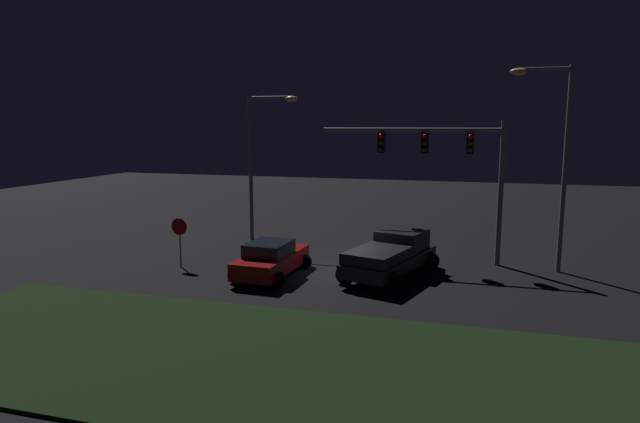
% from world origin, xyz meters
% --- Properties ---
extents(ground_plane, '(80.00, 80.00, 0.00)m').
position_xyz_m(ground_plane, '(0.00, 0.00, 0.00)').
color(ground_plane, black).
extents(grass_median, '(23.16, 7.95, 0.10)m').
position_xyz_m(grass_median, '(0.00, -9.83, 0.05)').
color(grass_median, black).
rests_on(grass_median, ground_plane).
extents(pickup_truck, '(3.87, 5.74, 1.80)m').
position_xyz_m(pickup_truck, '(2.03, -0.42, 1.00)').
color(pickup_truck, black).
rests_on(pickup_truck, ground_plane).
extents(car_sedan, '(2.61, 4.47, 1.51)m').
position_xyz_m(car_sedan, '(-2.85, -1.88, 0.74)').
color(car_sedan, maroon).
rests_on(car_sedan, ground_plane).
extents(traffic_signal_gantry, '(8.32, 0.56, 6.50)m').
position_xyz_m(traffic_signal_gantry, '(3.94, 2.68, 4.90)').
color(traffic_signal_gantry, slate).
rests_on(traffic_signal_gantry, ground_plane).
extents(street_lamp_left, '(2.84, 0.44, 7.91)m').
position_xyz_m(street_lamp_left, '(-5.96, 4.76, 5.03)').
color(street_lamp_left, slate).
rests_on(street_lamp_left, ground_plane).
extents(street_lamp_right, '(2.53, 0.44, 8.78)m').
position_xyz_m(street_lamp_right, '(8.42, 2.23, 5.47)').
color(street_lamp_right, slate).
rests_on(street_lamp_right, ground_plane).
extents(stop_sign, '(0.76, 0.08, 2.23)m').
position_xyz_m(stop_sign, '(-7.29, -1.62, 1.56)').
color(stop_sign, slate).
rests_on(stop_sign, ground_plane).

